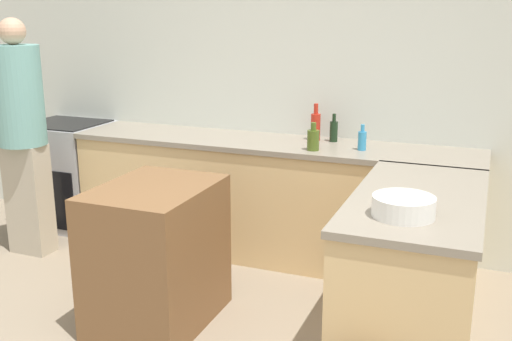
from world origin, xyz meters
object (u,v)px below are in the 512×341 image
object	(u,v)px
range_oven	(68,174)
person_by_range	(22,130)
wine_bottle_dark	(334,131)
mixing_bowl	(403,206)
island_table	(157,255)
hot_sauce_bottle	(316,126)
dish_soap_bottle	(362,140)
olive_oil_bottle	(313,139)

from	to	relation	value
range_oven	person_by_range	size ratio (longest dim) A/B	0.51
wine_bottle_dark	person_by_range	distance (m)	2.40
range_oven	mixing_bowl	bearing A→B (deg)	-23.89
island_table	hot_sauce_bottle	bearing A→B (deg)	67.61
dish_soap_bottle	olive_oil_bottle	size ratio (longest dim) A/B	0.92
range_oven	olive_oil_bottle	xyz separation A→B (m)	(2.34, -0.18, 0.54)
mixing_bowl	wine_bottle_dark	size ratio (longest dim) A/B	1.42
range_oven	wine_bottle_dark	size ratio (longest dim) A/B	4.37
dish_soap_bottle	person_by_range	world-z (taller)	person_by_range
wine_bottle_dark	island_table	bearing A→B (deg)	-117.00
range_oven	olive_oil_bottle	size ratio (longest dim) A/B	4.65
olive_oil_bottle	hot_sauce_bottle	bearing A→B (deg)	103.54
wine_bottle_dark	person_by_range	size ratio (longest dim) A/B	0.12
olive_oil_bottle	hot_sauce_bottle	world-z (taller)	hot_sauce_bottle
range_oven	hot_sauce_bottle	xyz separation A→B (m)	(2.26, 0.16, 0.57)
olive_oil_bottle	hot_sauce_bottle	distance (m)	0.35
island_table	range_oven	bearing A→B (deg)	142.94
island_table	wine_bottle_dark	distance (m)	1.70
range_oven	hot_sauce_bottle	bearing A→B (deg)	3.97
mixing_bowl	olive_oil_bottle	world-z (taller)	olive_oil_bottle
mixing_bowl	hot_sauce_bottle	xyz separation A→B (m)	(-0.89, 1.55, 0.06)
mixing_bowl	dish_soap_bottle	world-z (taller)	dish_soap_bottle
dish_soap_bottle	wine_bottle_dark	world-z (taller)	wine_bottle_dark
mixing_bowl	olive_oil_bottle	bearing A→B (deg)	123.77
mixing_bowl	hot_sauce_bottle	size ratio (longest dim) A/B	1.07
olive_oil_bottle	person_by_range	world-z (taller)	person_by_range
island_table	hot_sauce_bottle	size ratio (longest dim) A/B	3.09
olive_oil_bottle	island_table	bearing A→B (deg)	-121.58
dish_soap_bottle	person_by_range	xyz separation A→B (m)	(-2.52, -0.61, 0.00)
mixing_bowl	island_table	bearing A→B (deg)	174.88
dish_soap_bottle	olive_oil_bottle	world-z (taller)	olive_oil_bottle
dish_soap_bottle	hot_sauce_bottle	size ratio (longest dim) A/B	0.65
dish_soap_bottle	mixing_bowl	bearing A→B (deg)	-70.08
dish_soap_bottle	hot_sauce_bottle	xyz separation A→B (m)	(-0.41, 0.20, 0.04)
dish_soap_bottle	range_oven	bearing A→B (deg)	179.01
olive_oil_bottle	dish_soap_bottle	bearing A→B (deg)	22.44
island_table	wine_bottle_dark	xyz separation A→B (m)	(0.73, 1.43, 0.57)
wine_bottle_dark	olive_oil_bottle	xyz separation A→B (m)	(-0.06, -0.34, -0.01)
range_oven	wine_bottle_dark	bearing A→B (deg)	3.90
mixing_bowl	hot_sauce_bottle	bearing A→B (deg)	119.94
dish_soap_bottle	hot_sauce_bottle	bearing A→B (deg)	153.43
wine_bottle_dark	hot_sauce_bottle	xyz separation A→B (m)	(-0.14, -0.01, 0.03)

